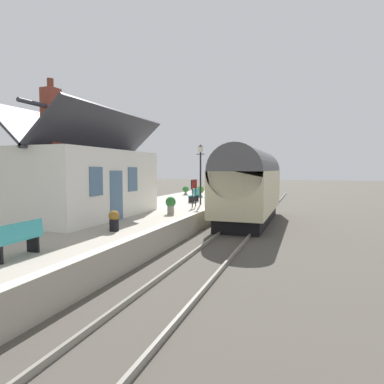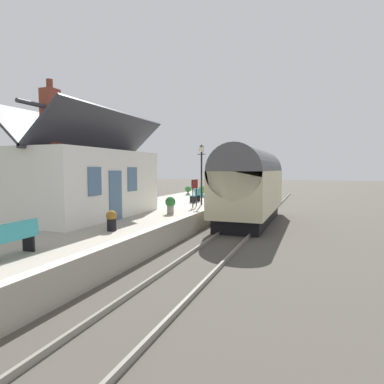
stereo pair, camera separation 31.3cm
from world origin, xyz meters
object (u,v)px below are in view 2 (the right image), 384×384
object	(u,v)px
planter_corner_building	(112,220)
lamp_post_platform	(202,163)
train	(251,184)
planter_under_sign	(188,190)
bench_mid_platform	(13,238)
planter_edge_near	(202,191)
station_sign_board	(195,186)
bench_by_lamp	(196,195)
bench_near_building	(224,188)
planter_by_door	(170,204)
bench_platform_end	(219,190)
station_building	(89,181)

from	to	relation	value
planter_corner_building	lamp_post_platform	distance (m)	9.45
train	planter_under_sign	bearing A→B (deg)	43.40
bench_mid_platform	planter_edge_near	distance (m)	18.31
bench_mid_platform	station_sign_board	world-z (taller)	station_sign_board
bench_by_lamp	bench_near_building	bearing A→B (deg)	0.49
bench_mid_platform	planter_by_door	xyz separation A→B (m)	(8.51, -0.46, 0.00)
planter_corner_building	planter_under_sign	size ratio (longest dim) A/B	0.97
bench_platform_end	planter_corner_building	world-z (taller)	bench_platform_end
planter_under_sign	station_sign_board	xyz separation A→B (m)	(-8.21, -3.54, 0.80)
bench_near_building	lamp_post_platform	distance (m)	9.27
train	lamp_post_platform	bearing A→B (deg)	90.74
planter_edge_near	station_sign_board	world-z (taller)	station_sign_board
planter_edge_near	bench_mid_platform	bearing A→B (deg)	-176.34
bench_mid_platform	planter_edge_near	xyz separation A→B (m)	(18.28, 1.17, -0.00)
planter_by_door	planter_edge_near	distance (m)	9.90
planter_by_door	planter_corner_building	world-z (taller)	planter_by_door
planter_corner_building	bench_mid_platform	bearing A→B (deg)	175.36
bench_by_lamp	planter_by_door	size ratio (longest dim) A/B	1.69
bench_by_lamp	planter_by_door	xyz separation A→B (m)	(-5.95, -0.79, 0.00)
bench_mid_platform	bench_by_lamp	size ratio (longest dim) A/B	1.00
bench_mid_platform	bench_near_building	bearing A→B (deg)	1.04
planter_by_door	station_sign_board	world-z (taller)	station_sign_board
bench_mid_platform	bench_near_building	world-z (taller)	same
station_sign_board	bench_platform_end	bearing A→B (deg)	5.15
planter_edge_near	planter_under_sign	bearing A→B (deg)	48.08
bench_by_lamp	lamp_post_platform	bearing A→B (deg)	-149.36
planter_edge_near	lamp_post_platform	world-z (taller)	lamp_post_platform
bench_platform_end	planter_edge_near	world-z (taller)	planter_edge_near
bench_near_building	station_sign_board	world-z (taller)	station_sign_board
bench_near_building	planter_under_sign	bearing A→B (deg)	128.82
train	station_sign_board	distance (m)	3.25
planter_edge_near	planter_under_sign	world-z (taller)	planter_edge_near
planter_by_door	station_sign_board	size ratio (longest dim) A/B	0.53
bench_near_building	planter_edge_near	xyz separation A→B (m)	(-3.69, 0.77, -0.00)
bench_by_lamp	bench_near_building	distance (m)	7.50
bench_platform_end	station_sign_board	xyz separation A→B (m)	(-7.47, -0.67, 0.71)
planter_corner_building	station_sign_board	size ratio (longest dim) A/B	0.47
station_building	bench_by_lamp	size ratio (longest dim) A/B	5.34
planter_corner_building	station_sign_board	world-z (taller)	station_sign_board
planter_under_sign	planter_corner_building	bearing A→B (deg)	-168.49
bench_mid_platform	planter_by_door	distance (m)	8.53
bench_platform_end	planter_by_door	world-z (taller)	bench_platform_end
bench_by_lamp	station_sign_board	world-z (taller)	station_sign_board
bench_near_building	bench_platform_end	distance (m)	2.82
bench_by_lamp	planter_by_door	world-z (taller)	bench_by_lamp
station_building	lamp_post_platform	size ratio (longest dim) A/B	2.07
station_building	lamp_post_platform	distance (m)	7.35
bench_by_lamp	bench_near_building	size ratio (longest dim) A/B	1.00
bench_platform_end	planter_under_sign	xyz separation A→B (m)	(0.73, 2.87, -0.09)
bench_platform_end	planter_corner_building	distance (m)	15.38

